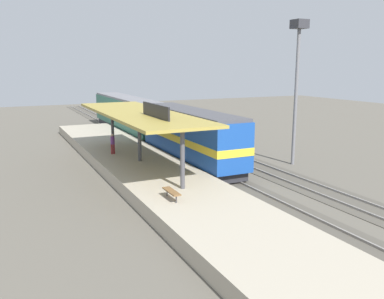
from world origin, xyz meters
name	(u,v)px	position (x,y,z in m)	size (l,w,h in m)	color
ground_plane	(215,163)	(2.00, 0.00, 0.00)	(120.00, 120.00, 0.00)	#5B564C
track_near	(193,166)	(0.00, 0.00, 0.03)	(3.20, 110.00, 0.16)	#4E4941
track_far	(241,160)	(4.60, 0.00, 0.03)	(3.20, 110.00, 0.16)	#4E4941
platform	(140,167)	(-4.60, 0.00, 0.45)	(6.00, 44.00, 0.90)	#A89E89
station_canopy	(139,114)	(-4.60, -0.09, 4.53)	(5.20, 18.00, 4.70)	#47474C
platform_bench	(171,192)	(-6.00, -9.61, 1.34)	(0.44, 1.70, 0.50)	#333338
locomotive	(190,136)	(0.00, 0.60, 2.41)	(2.93, 14.43, 4.44)	#28282D
passenger_carriage_single	(127,114)	(0.00, 18.60, 2.31)	(2.90, 20.00, 4.24)	#28282D
light_mast	(298,62)	(7.80, -3.05, 8.40)	(1.10, 1.10, 11.70)	slate
person_waiting	(113,143)	(-5.83, 3.40, 1.85)	(0.34, 0.34, 1.71)	maroon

